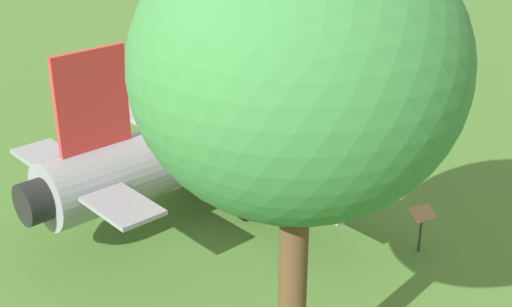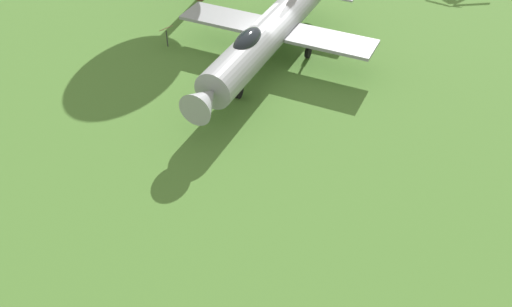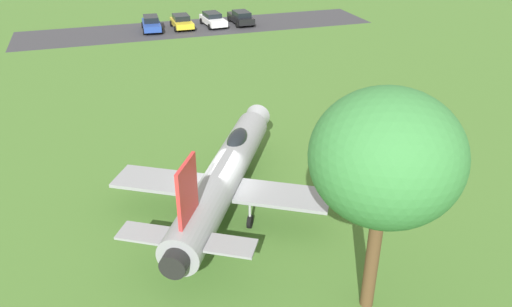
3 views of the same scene
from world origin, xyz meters
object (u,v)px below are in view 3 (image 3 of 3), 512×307
display_jet (225,173)px  info_plaque (343,197)px  parked_car_black (241,17)px  shade_tree (386,158)px  parked_car_blue (151,23)px  parked_car_white (213,19)px  parked_car_yellow (182,21)px

display_jet → info_plaque: display_jet is taller
info_plaque → parked_car_black: size_ratio=0.25×
info_plaque → shade_tree: bearing=113.5°
shade_tree → display_jet: bearing=-26.8°
parked_car_black → parked_car_blue: 9.90m
info_plaque → parked_car_white: 37.35m
info_plaque → parked_car_black: 37.56m
shade_tree → info_plaque: bearing=-66.5°
info_plaque → parked_car_blue: 37.45m
info_plaque → parked_car_blue: bearing=-42.7°
display_jet → parked_car_blue: 34.94m
parked_car_yellow → parked_car_white: bearing=89.5°
shade_tree → info_plaque: (2.32, -5.33, -5.15)m
display_jet → parked_car_white: bearing=18.2°
parked_car_yellow → info_plaque: bearing=0.5°
parked_car_white → shade_tree: bearing=-10.8°
info_plaque → parked_car_yellow: 37.25m
display_jet → parked_car_yellow: (19.80, -29.07, -0.99)m
parked_car_black → parked_car_yellow: parked_car_black is taller
info_plaque → parked_car_white: parked_car_white is taller
parked_car_black → parked_car_blue: (7.55, 6.41, -0.00)m
shade_tree → parked_car_yellow: 43.11m
display_jet → info_plaque: size_ratio=11.93×
info_plaque → parked_car_blue: size_ratio=0.24×
parked_car_white → parked_car_yellow: bearing=-94.6°
info_plaque → parked_car_blue: (27.50, -25.41, -0.08)m
parked_car_yellow → parked_car_blue: (2.45, 2.15, 0.03)m
shade_tree → parked_car_blue: shade_tree is taller
parked_car_white → parked_car_blue: size_ratio=0.96×
shade_tree → parked_car_black: (22.27, -37.15, -5.23)m
parked_car_white → parked_car_blue: parked_car_blue is taller
parked_car_blue → shade_tree: bearing=6.6°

